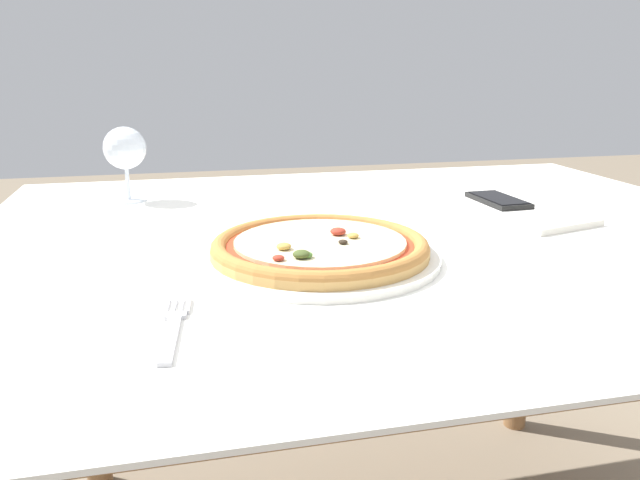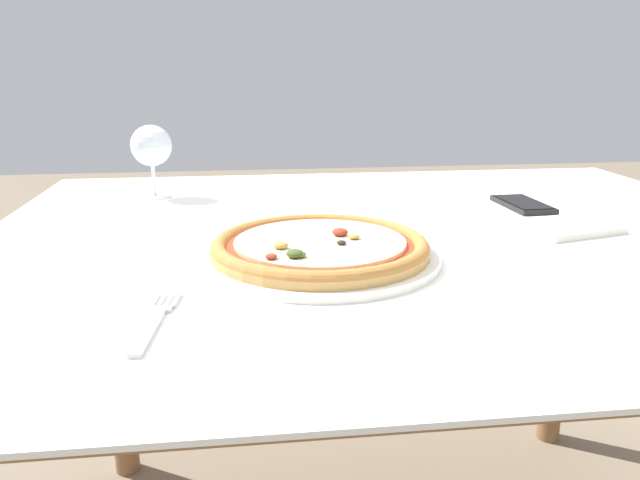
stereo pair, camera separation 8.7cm
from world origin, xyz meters
name	(u,v)px [view 1 (the left image)]	position (x,y,z in m)	size (l,w,h in m)	color
dining_table	(384,273)	(0.00, 0.00, 0.66)	(1.35, 1.12, 0.73)	brown
pizza_plate	(320,249)	(-0.15, -0.14, 0.75)	(0.34, 0.34, 0.04)	white
fork	(173,326)	(-0.35, -0.33, 0.74)	(0.04, 0.17, 0.00)	silver
wine_glass_far_left	(125,150)	(-0.43, 0.33, 0.84)	(0.08, 0.08, 0.15)	silver
cell_phone	(498,200)	(0.29, 0.14, 0.74)	(0.08, 0.15, 0.01)	black
napkin_folded	(548,221)	(0.28, -0.03, 0.74)	(0.17, 0.14, 0.01)	silver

